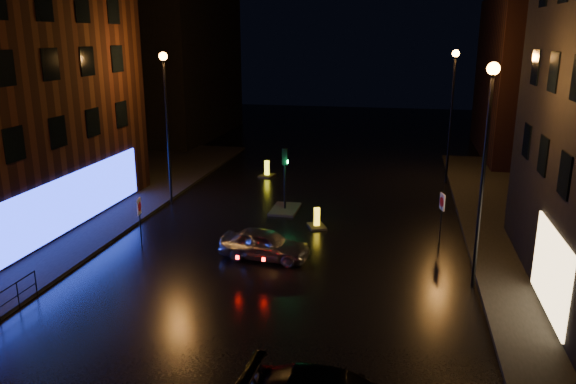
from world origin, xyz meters
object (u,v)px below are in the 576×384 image
(bollard_near, at_px, (317,223))
(road_sign_right, at_px, (442,206))
(traffic_signal, at_px, (285,201))
(bollard_far, at_px, (267,173))
(road_sign_left, at_px, (139,211))
(silver_hatchback, at_px, (265,244))

(bollard_near, xyz_separation_m, road_sign_right, (5.88, -0.92, 1.53))
(traffic_signal, height_order, bollard_near, traffic_signal)
(bollard_far, bearing_deg, road_sign_left, -89.39)
(traffic_signal, height_order, bollard_far, traffic_signal)
(traffic_signal, bearing_deg, road_sign_left, -129.20)
(traffic_signal, distance_m, road_sign_left, 8.46)
(bollard_far, height_order, road_sign_right, road_sign_right)
(road_sign_left, bearing_deg, silver_hatchback, -15.42)
(traffic_signal, relative_size, silver_hatchback, 0.90)
(road_sign_left, height_order, road_sign_right, road_sign_right)
(road_sign_right, bearing_deg, traffic_signal, -38.94)
(silver_hatchback, relative_size, road_sign_right, 1.64)
(bollard_near, xyz_separation_m, bollard_far, (-4.90, 9.61, 0.02))
(road_sign_left, bearing_deg, road_sign_right, 1.52)
(bollard_far, bearing_deg, bollard_near, -51.93)
(road_sign_left, distance_m, road_sign_right, 13.68)
(road_sign_right, bearing_deg, silver_hatchback, 8.99)
(silver_hatchback, bearing_deg, bollard_far, 18.76)
(traffic_signal, height_order, road_sign_left, traffic_signal)
(bollard_near, distance_m, road_sign_right, 6.15)
(bollard_near, relative_size, bollard_far, 1.00)
(bollard_far, relative_size, road_sign_left, 0.62)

